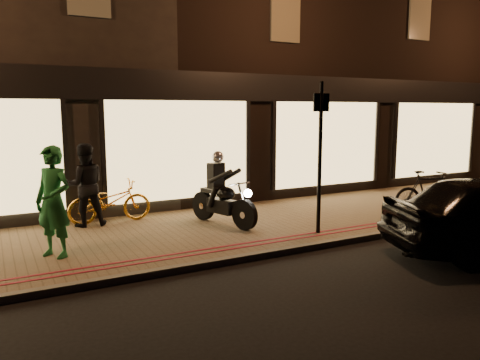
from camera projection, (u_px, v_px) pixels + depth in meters
name	position (u px, v px, depth m)	size (l,w,h in m)	color
ground	(264.00, 259.00, 8.14)	(90.00, 90.00, 0.00)	black
sidewalk	(215.00, 230.00, 9.88)	(50.00, 4.00, 0.12)	brown
kerb_stone	(263.00, 255.00, 8.18)	(50.00, 0.14, 0.12)	#59544C
red_kerb_lines	(249.00, 244.00, 8.61)	(50.00, 0.26, 0.01)	maroon
building_row	(123.00, 59.00, 15.35)	(48.00, 10.11, 8.50)	black
motorcycle	(222.00, 196.00, 10.06)	(0.77, 1.89, 1.59)	black
sign_post	(320.00, 150.00, 9.21)	(0.35, 0.09, 3.00)	black
bicycle_gold	(110.00, 202.00, 10.22)	(0.62, 1.78, 0.94)	gold
bicycle_dark	(428.00, 192.00, 11.03)	(0.49, 1.75, 1.05)	black
person_green	(53.00, 202.00, 7.78)	(0.69, 0.45, 1.88)	#1D6E35
person_dark	(85.00, 185.00, 9.88)	(0.86, 0.67, 1.76)	black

